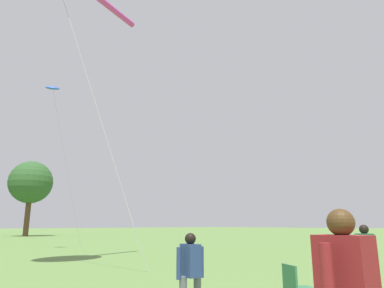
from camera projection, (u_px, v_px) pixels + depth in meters
name	position (u px, v px, depth m)	size (l,w,h in m)	color
person_photographer	(367.00, 254.00, 7.80)	(0.55, 0.44, 1.56)	#282D42
person_child_front	(190.00, 270.00, 5.73)	(0.50, 0.40, 1.42)	slate
folding_chair	(297.00, 285.00, 6.16)	(0.65, 0.65, 0.86)	#4C4C51
small_kite_bird_shape	(53.00, 90.00, 22.92)	(4.16, 2.28, 10.58)	blue
tree_oak_left	(31.00, 183.00, 47.83)	(5.81, 5.81, 10.17)	#513823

